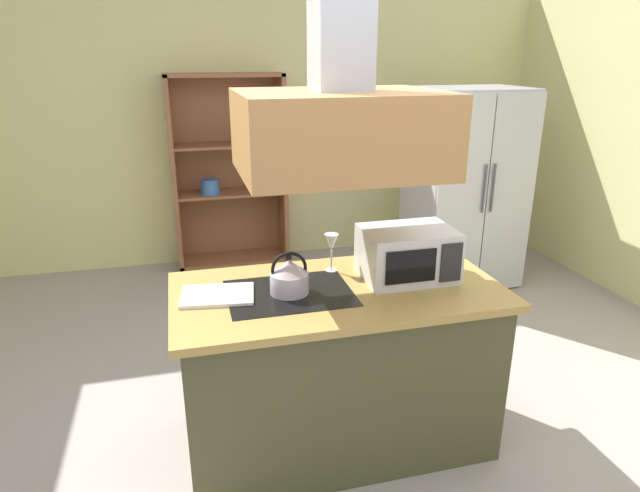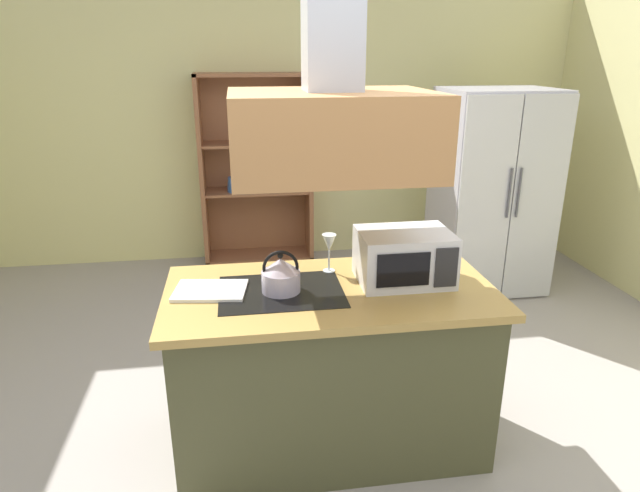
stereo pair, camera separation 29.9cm
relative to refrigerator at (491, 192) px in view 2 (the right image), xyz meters
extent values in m
plane|color=gray|center=(-1.77, -1.86, -0.86)|extent=(7.80, 7.80, 0.00)
cube|color=beige|center=(-1.77, 1.14, 0.49)|extent=(6.00, 0.12, 2.70)
cube|color=#464629|center=(-1.73, -1.90, -0.43)|extent=(1.54, 0.75, 0.86)
cube|color=#AE8944|center=(-1.73, -1.90, 0.02)|extent=(1.62, 0.83, 0.04)
cube|color=black|center=(-1.97, -1.90, 0.04)|extent=(0.60, 0.46, 0.00)
cube|color=#B77E47|center=(-1.73, -1.90, 0.80)|extent=(0.90, 0.70, 0.36)
cube|color=#BCB9C6|center=(0.00, 0.01, 0.00)|extent=(0.90, 0.72, 1.72)
cube|color=#BBBBBF|center=(-0.23, -0.36, 0.00)|extent=(0.44, 0.03, 1.68)
cube|color=#B5B6BA|center=(0.22, -0.36, 0.00)|extent=(0.44, 0.03, 1.68)
cylinder|color=#4C4C51|center=(-0.04, -0.39, 0.09)|extent=(0.02, 0.02, 0.40)
cylinder|color=#4C4C51|center=(0.04, -0.39, 0.09)|extent=(0.02, 0.02, 0.40)
cube|color=brown|center=(-2.49, 0.88, 0.05)|extent=(0.04, 0.40, 1.82)
cube|color=brown|center=(-1.47, 0.88, 0.05)|extent=(0.04, 0.40, 1.82)
cube|color=brown|center=(-1.98, 0.88, 0.94)|extent=(1.05, 0.40, 0.03)
cube|color=brown|center=(-1.98, 0.88, -0.82)|extent=(1.05, 0.40, 0.08)
cube|color=brown|center=(-1.98, 1.07, 0.05)|extent=(1.05, 0.02, 1.82)
cube|color=brown|center=(-1.98, 0.88, -0.13)|extent=(0.97, 0.36, 0.02)
cube|color=brown|center=(-1.98, 0.88, 0.32)|extent=(0.97, 0.36, 0.02)
cylinder|color=#3663A9|center=(-2.17, 0.83, -0.10)|extent=(0.18, 0.18, 0.05)
cylinder|color=#3965A4|center=(-2.17, 0.83, -0.05)|extent=(0.17, 0.17, 0.05)
cylinder|color=#3461A7|center=(-2.17, 0.83, -0.01)|extent=(0.16, 0.16, 0.05)
cylinder|color=silver|center=(-1.85, 0.84, 0.39)|extent=(0.01, 0.01, 0.12)
cone|color=silver|center=(-1.85, 0.84, 0.49)|extent=(0.07, 0.07, 0.08)
cylinder|color=silver|center=(-1.69, 0.84, 0.39)|extent=(0.01, 0.01, 0.12)
cone|color=silver|center=(-1.69, 0.84, 0.49)|extent=(0.07, 0.07, 0.08)
cylinder|color=#B9B0C9|center=(-1.97, -1.90, 0.09)|extent=(0.19, 0.19, 0.10)
cone|color=#BFB2C1|center=(-1.97, -1.90, 0.18)|extent=(0.18, 0.18, 0.07)
sphere|color=black|center=(-1.97, -1.90, 0.23)|extent=(0.03, 0.03, 0.03)
torus|color=black|center=(-1.97, -1.90, 0.16)|extent=(0.18, 0.02, 0.18)
cube|color=white|center=(-2.31, -1.85, 0.05)|extent=(0.37, 0.29, 0.02)
cube|color=silver|center=(-1.35, -1.85, 0.17)|extent=(0.46, 0.34, 0.26)
cube|color=black|center=(-1.40, -2.03, 0.17)|extent=(0.26, 0.01, 0.17)
cube|color=#262628|center=(-1.19, -2.03, 0.17)|extent=(0.11, 0.01, 0.20)
cylinder|color=silver|center=(-1.70, -1.67, 0.04)|extent=(0.06, 0.06, 0.01)
cylinder|color=silver|center=(-1.70, -1.67, 0.10)|extent=(0.01, 0.01, 0.11)
cone|color=silver|center=(-1.70, -1.67, 0.20)|extent=(0.08, 0.08, 0.09)
camera|label=1|loc=(-2.44, -4.28, 1.14)|focal=30.82mm
camera|label=2|loc=(-2.15, -4.34, 1.14)|focal=30.82mm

